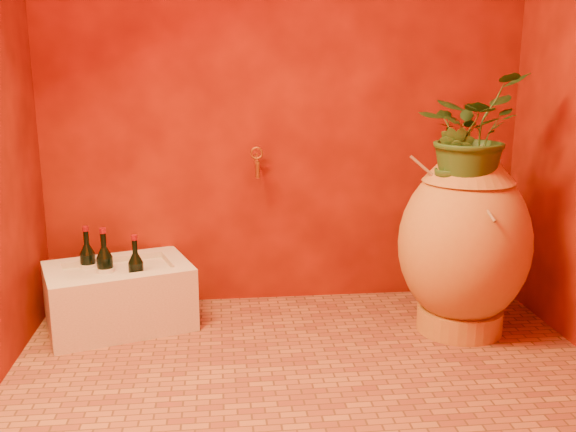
{
  "coord_description": "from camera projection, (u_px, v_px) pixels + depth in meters",
  "views": [
    {
      "loc": [
        -0.36,
        -2.34,
        1.26
      ],
      "look_at": [
        -0.06,
        0.35,
        0.61
      ],
      "focal_mm": 40.0,
      "sensor_mm": 36.0,
      "label": 1
    }
  ],
  "objects": [
    {
      "name": "amphora",
      "position": [
        464.0,
        243.0,
        3.01
      ],
      "size": [
        0.69,
        0.69,
        0.88
      ],
      "rotation": [
        0.0,
        0.0,
        0.13
      ],
      "color": "#B17C31",
      "rests_on": "floor"
    },
    {
      "name": "plant_main",
      "position": [
        470.0,
        132.0,
        2.87
      ],
      "size": [
        0.63,
        0.63,
        0.53
      ],
      "primitive_type": "imported",
      "rotation": [
        0.0,
        0.0,
        0.74
      ],
      "color": "#284D1B",
      "rests_on": "amphora"
    },
    {
      "name": "wine_bottle_b",
      "position": [
        105.0,
        271.0,
        3.08
      ],
      "size": [
        0.08,
        0.08,
        0.33
      ],
      "color": "black",
      "rests_on": "stone_basin"
    },
    {
      "name": "floor",
      "position": [
        312.0,
        383.0,
        2.59
      ],
      "size": [
        2.5,
        2.5,
        0.0
      ],
      "primitive_type": "plane",
      "color": "#9A5832",
      "rests_on": "ground"
    },
    {
      "name": "wall_back",
      "position": [
        285.0,
        65.0,
        3.26
      ],
      "size": [
        2.5,
        0.02,
        2.5
      ],
      "primitive_type": "cube",
      "color": "#520C04",
      "rests_on": "ground"
    },
    {
      "name": "stone_basin",
      "position": [
        119.0,
        297.0,
        3.13
      ],
      "size": [
        0.78,
        0.66,
        0.31
      ],
      "rotation": [
        0.0,
        0.0,
        0.32
      ],
      "color": "beige",
      "rests_on": "floor"
    },
    {
      "name": "wall_tap",
      "position": [
        257.0,
        161.0,
        3.28
      ],
      "size": [
        0.07,
        0.14,
        0.15
      ],
      "color": "#AF7F28",
      "rests_on": "wall_back"
    },
    {
      "name": "wine_bottle_c",
      "position": [
        136.0,
        275.0,
        3.04
      ],
      "size": [
        0.07,
        0.07,
        0.3
      ],
      "color": "black",
      "rests_on": "stone_basin"
    },
    {
      "name": "plant_side",
      "position": [
        455.0,
        165.0,
        2.85
      ],
      "size": [
        0.22,
        0.24,
        0.34
      ],
      "primitive_type": "imported",
      "rotation": [
        0.0,
        0.0,
        -1.1
      ],
      "color": "#284D1B",
      "rests_on": "amphora"
    },
    {
      "name": "wine_bottle_a",
      "position": [
        88.0,
        266.0,
        3.16
      ],
      "size": [
        0.08,
        0.08,
        0.32
      ],
      "color": "black",
      "rests_on": "stone_basin"
    }
  ]
}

